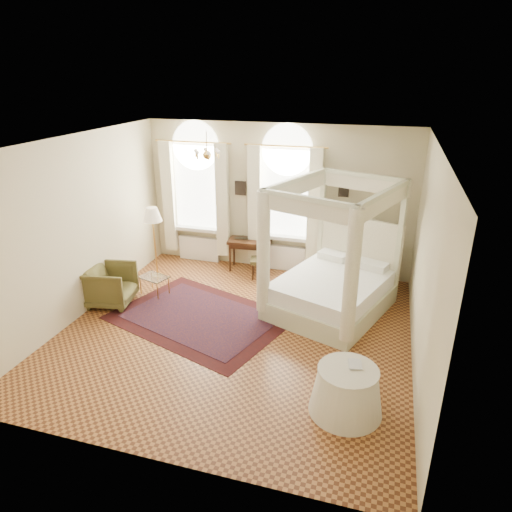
% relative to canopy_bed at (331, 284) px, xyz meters
% --- Properties ---
extents(ground, '(6.00, 6.00, 0.00)m').
position_rel_canopy_bed_xyz_m(ground, '(-1.50, -1.25, -0.57)').
color(ground, '#A0622E').
rests_on(ground, ground).
extents(room_walls, '(6.00, 6.00, 6.00)m').
position_rel_canopy_bed_xyz_m(room_walls, '(-1.50, -1.25, 1.41)').
color(room_walls, beige).
rests_on(room_walls, ground).
extents(window_left, '(1.62, 0.27, 3.29)m').
position_rel_canopy_bed_xyz_m(window_left, '(-3.40, 1.62, 0.92)').
color(window_left, white).
rests_on(window_left, room_walls).
extents(window_right, '(1.62, 0.27, 3.29)m').
position_rel_canopy_bed_xyz_m(window_right, '(-1.30, 1.62, 0.92)').
color(window_right, white).
rests_on(window_right, room_walls).
extents(chandelier, '(0.51, 0.45, 0.50)m').
position_rel_canopy_bed_xyz_m(chandelier, '(-2.40, -0.05, 2.34)').
color(chandelier, gold).
rests_on(chandelier, room_walls).
extents(wall_pictures, '(2.54, 0.03, 0.39)m').
position_rel_canopy_bed_xyz_m(wall_pictures, '(-1.42, 1.72, 1.32)').
color(wall_pictures, black).
rests_on(wall_pictures, room_walls).
extents(canopy_bed, '(2.52, 2.78, 2.50)m').
position_rel_canopy_bed_xyz_m(canopy_bed, '(0.00, 0.00, 0.00)').
color(canopy_bed, beige).
rests_on(canopy_bed, ground).
extents(nightstand, '(0.51, 0.49, 0.57)m').
position_rel_canopy_bed_xyz_m(nightstand, '(0.61, 1.45, -0.28)').
color(nightstand, '#351D0E').
rests_on(nightstand, ground).
extents(nightstand_lamp, '(0.30, 0.30, 0.43)m').
position_rel_canopy_bed_xyz_m(nightstand_lamp, '(0.62, 1.40, 0.29)').
color(nightstand_lamp, gold).
rests_on(nightstand_lamp, nightstand).
extents(writing_desk, '(1.01, 0.59, 0.73)m').
position_rel_canopy_bed_xyz_m(writing_desk, '(-2.06, 1.45, 0.05)').
color(writing_desk, '#351D0E').
rests_on(writing_desk, ground).
extents(laptop, '(0.39, 0.31, 0.03)m').
position_rel_canopy_bed_xyz_m(laptop, '(-2.27, 1.52, 0.17)').
color(laptop, black).
rests_on(laptop, writing_desk).
extents(stool, '(0.47, 0.47, 0.45)m').
position_rel_canopy_bed_xyz_m(stool, '(-1.72, 1.08, -0.19)').
color(stool, '#403B1B').
rests_on(stool, ground).
extents(armchair, '(1.01, 0.99, 0.80)m').
position_rel_canopy_bed_xyz_m(armchair, '(-4.20, -0.92, -0.17)').
color(armchair, '#4E4721').
rests_on(armchair, ground).
extents(coffee_table, '(0.66, 0.55, 0.39)m').
position_rel_canopy_bed_xyz_m(coffee_table, '(-3.58, -0.30, -0.22)').
color(coffee_table, silver).
rests_on(coffee_table, ground).
extents(floor_lamp, '(0.41, 0.41, 1.61)m').
position_rel_canopy_bed_xyz_m(floor_lamp, '(-3.95, 0.49, 0.80)').
color(floor_lamp, gold).
rests_on(floor_lamp, ground).
extents(oriental_rug, '(3.66, 3.11, 0.01)m').
position_rel_canopy_bed_xyz_m(oriental_rug, '(-2.30, -0.96, -0.56)').
color(oriental_rug, '#3A0F0E').
rests_on(oriental_rug, ground).
extents(side_table, '(0.99, 0.99, 0.68)m').
position_rel_canopy_bed_xyz_m(side_table, '(0.59, -2.75, -0.23)').
color(side_table, '#EEE8CF').
rests_on(side_table, ground).
extents(book, '(0.21, 0.26, 0.02)m').
position_rel_canopy_bed_xyz_m(book, '(0.58, -2.64, 0.12)').
color(book, black).
rests_on(book, side_table).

